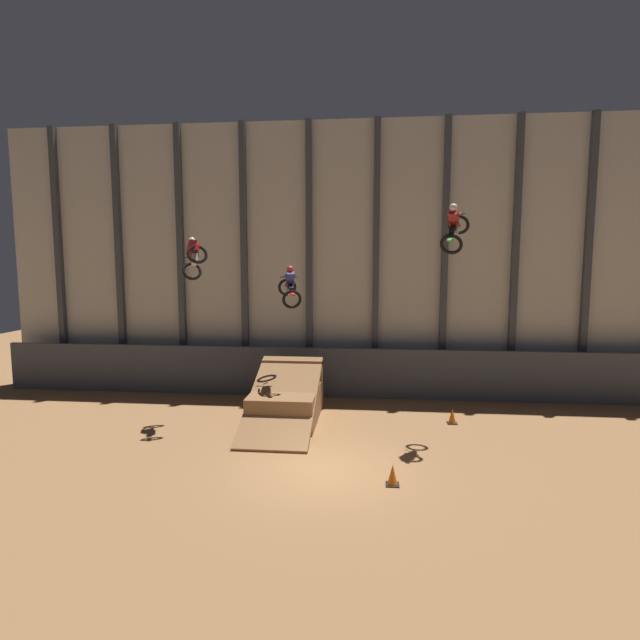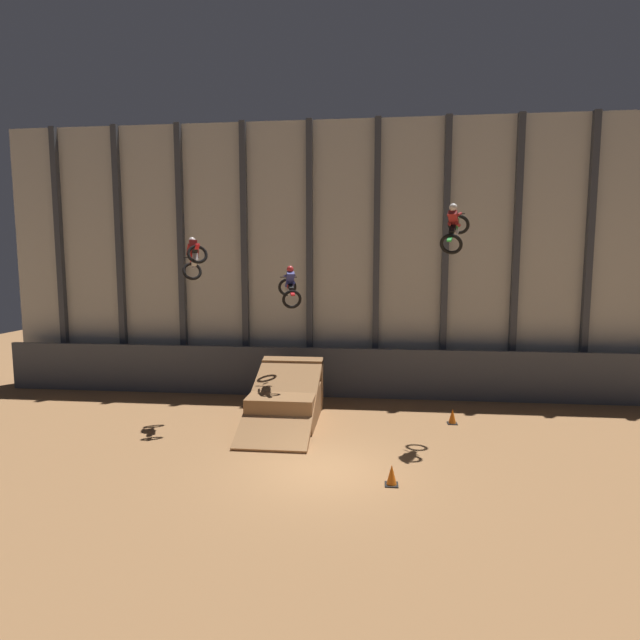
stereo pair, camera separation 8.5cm
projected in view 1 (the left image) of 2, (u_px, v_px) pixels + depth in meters
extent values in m
plane|color=#996B42|center=(323.00, 471.00, 14.41)|extent=(60.00, 60.00, 0.00)
cube|color=beige|center=(343.00, 259.00, 22.85)|extent=(32.00, 0.12, 12.34)
cube|color=#3D424C|center=(59.00, 259.00, 24.03)|extent=(0.28, 0.28, 12.34)
cube|color=#3D424C|center=(119.00, 259.00, 23.72)|extent=(0.28, 0.28, 12.34)
cube|color=#3D424C|center=(181.00, 259.00, 23.42)|extent=(0.28, 0.28, 12.34)
cube|color=#3D424C|center=(244.00, 259.00, 23.11)|extent=(0.28, 0.28, 12.34)
cube|color=#3D424C|center=(309.00, 259.00, 22.80)|extent=(0.28, 0.28, 12.34)
cube|color=#3D424C|center=(376.00, 259.00, 22.50)|extent=(0.28, 0.28, 12.34)
cube|color=#3D424C|center=(445.00, 259.00, 22.19)|extent=(0.28, 0.28, 12.34)
cube|color=#3D424C|center=(515.00, 259.00, 21.88)|extent=(0.28, 0.28, 12.34)
cube|color=#3D424C|center=(588.00, 258.00, 21.58)|extent=(0.28, 0.28, 12.34)
cube|color=#474C56|center=(340.00, 373.00, 22.24)|extent=(31.36, 0.20, 2.21)
cube|color=olive|center=(286.00, 404.00, 19.05)|extent=(2.42, 3.60, 1.22)
cube|color=olive|center=(293.00, 384.00, 20.53)|extent=(2.47, 0.50, 2.03)
cube|color=#996B42|center=(283.00, 399.00, 18.24)|extent=(2.47, 5.22, 2.22)
torus|color=black|center=(192.00, 271.00, 18.94)|extent=(0.84, 0.73, 0.70)
torus|color=black|center=(197.00, 254.00, 17.73)|extent=(0.84, 0.73, 0.70)
cube|color=#B7B7BC|center=(194.00, 260.00, 18.33)|extent=(0.45, 0.60, 0.48)
cube|color=red|center=(193.00, 257.00, 18.54)|extent=(0.42, 0.53, 0.41)
cube|color=black|center=(195.00, 251.00, 18.20)|extent=(0.41, 0.56, 0.36)
cube|color=red|center=(197.00, 246.00, 17.72)|extent=(0.29, 0.37, 0.21)
cylinder|color=#B7B7BC|center=(192.00, 264.00, 18.86)|extent=(0.27, 0.42, 0.41)
cylinder|color=black|center=(191.00, 257.00, 18.90)|extent=(0.40, 0.57, 0.04)
cube|color=maroon|center=(193.00, 247.00, 18.45)|extent=(0.37, 0.36, 0.52)
sphere|color=silver|center=(192.00, 241.00, 18.64)|extent=(0.40, 0.43, 0.35)
cylinder|color=maroon|center=(190.00, 254.00, 18.38)|extent=(0.24, 0.31, 0.42)
cylinder|color=maroon|center=(197.00, 254.00, 18.48)|extent=(0.24, 0.31, 0.42)
cylinder|color=maroon|center=(188.00, 250.00, 18.60)|extent=(0.27, 0.40, 0.43)
cylinder|color=maroon|center=(197.00, 250.00, 18.73)|extent=(0.27, 0.40, 0.43)
torus|color=black|center=(287.00, 287.00, 19.68)|extent=(0.79, 0.51, 0.73)
torus|color=black|center=(292.00, 299.00, 18.41)|extent=(0.79, 0.51, 0.73)
cube|color=#B7B7BC|center=(290.00, 290.00, 18.96)|extent=(0.34, 0.60, 0.41)
cube|color=red|center=(289.00, 284.00, 19.04)|extent=(0.33, 0.53, 0.35)
cube|color=black|center=(291.00, 287.00, 18.67)|extent=(0.32, 0.59, 0.27)
cube|color=red|center=(292.00, 294.00, 18.22)|extent=(0.24, 0.39, 0.16)
cylinder|color=#B7B7BC|center=(288.00, 283.00, 19.43)|extent=(0.09, 0.12, 0.55)
cylinder|color=black|center=(288.00, 277.00, 19.30)|extent=(0.66, 0.04, 0.04)
cube|color=navy|center=(290.00, 278.00, 18.74)|extent=(0.39, 0.49, 0.51)
sphere|color=red|center=(290.00, 269.00, 18.71)|extent=(0.34, 0.38, 0.32)
cylinder|color=navy|center=(287.00, 284.00, 18.87)|extent=(0.23, 0.45, 0.24)
cylinder|color=navy|center=(293.00, 284.00, 18.92)|extent=(0.23, 0.45, 0.24)
cylinder|color=navy|center=(285.00, 276.00, 18.92)|extent=(0.23, 0.52, 0.11)
cylinder|color=navy|center=(294.00, 276.00, 18.98)|extent=(0.23, 0.52, 0.11)
torus|color=black|center=(459.00, 225.00, 17.07)|extent=(0.84, 0.68, 0.69)
torus|color=black|center=(451.00, 244.00, 16.06)|extent=(0.84, 0.68, 0.69)
cube|color=#B7B7BC|center=(455.00, 232.00, 16.46)|extent=(0.37, 0.62, 0.50)
cube|color=green|center=(455.00, 224.00, 16.48)|extent=(0.36, 0.54, 0.43)
cube|color=black|center=(453.00, 229.00, 16.18)|extent=(0.33, 0.57, 0.39)
cube|color=green|center=(450.00, 238.00, 15.85)|extent=(0.25, 0.37, 0.23)
cylinder|color=#B7B7BC|center=(457.00, 221.00, 16.81)|extent=(0.10, 0.14, 0.55)
cylinder|color=black|center=(457.00, 214.00, 16.65)|extent=(0.45, 0.53, 0.04)
cube|color=maroon|center=(453.00, 218.00, 16.17)|extent=(0.43, 0.56, 0.47)
sphere|color=silver|center=(453.00, 208.00, 16.06)|extent=(0.36, 0.42, 0.36)
cylinder|color=maroon|center=(451.00, 225.00, 16.40)|extent=(0.25, 0.44, 0.15)
cylinder|color=maroon|center=(458.00, 224.00, 16.30)|extent=(0.25, 0.44, 0.15)
cylinder|color=maroon|center=(450.00, 214.00, 16.40)|extent=(0.25, 0.52, 0.17)
cylinder|color=maroon|center=(460.00, 214.00, 16.26)|extent=(0.25, 0.52, 0.17)
cube|color=black|center=(392.00, 484.00, 13.48)|extent=(0.36, 0.36, 0.03)
cone|color=orange|center=(393.00, 474.00, 13.44)|extent=(0.28, 0.28, 0.55)
cube|color=black|center=(452.00, 423.00, 18.65)|extent=(0.36, 0.36, 0.03)
cone|color=orange|center=(452.00, 416.00, 18.62)|extent=(0.28, 0.28, 0.55)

